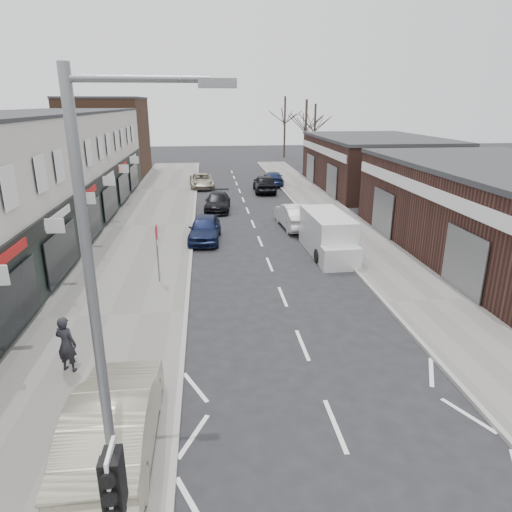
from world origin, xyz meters
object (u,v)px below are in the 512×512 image
object	(u,v)px
parked_car_right_b	(265,183)
pedestrian	(66,344)
warning_sign	(157,236)
parked_car_right_c	(273,178)
parked_car_left_a	(205,228)
parked_car_left_c	(202,181)
street_lamp	(107,316)
white_van	(328,235)
traffic_light	(115,497)
sedan_on_pavement	(115,420)
parked_car_right_a	(295,216)
parked_car_left_b	(218,202)

from	to	relation	value
parked_car_right_b	pedestrian	bearing A→B (deg)	73.41
warning_sign	parked_car_right_c	bearing A→B (deg)	70.70
parked_car_left_a	parked_car_left_c	distance (m)	17.49
pedestrian	parked_car_left_c	size ratio (longest dim) A/B	0.37
street_lamp	pedestrian	size ratio (longest dim) A/B	4.63
warning_sign	parked_car_right_b	world-z (taller)	warning_sign
white_van	parked_car_right_b	xyz separation A→B (m)	(-1.09, 17.72, -0.20)
parked_car_right_b	parked_car_right_c	bearing A→B (deg)	-107.97
traffic_light	parked_car_right_c	size ratio (longest dim) A/B	0.70
traffic_light	parked_car_left_c	xyz separation A→B (m)	(1.00, 37.99, -1.76)
parked_car_right_b	parked_car_left_a	bearing A→B (deg)	71.83
street_lamp	sedan_on_pavement	size ratio (longest dim) A/B	1.63
traffic_light	parked_car_left_a	size ratio (longest dim) A/B	0.72
parked_car_right_c	traffic_light	bearing A→B (deg)	82.81
street_lamp	warning_sign	bearing A→B (deg)	92.84
parked_car_left_c	parked_car_right_b	distance (m)	6.28
parked_car_right_a	parked_car_left_c	bearing A→B (deg)	-72.36
parked_car_right_b	parked_car_right_c	xyz separation A→B (m)	(1.30, 3.59, -0.15)
pedestrian	parked_car_left_c	xyz separation A→B (m)	(3.80, 30.87, -0.33)
traffic_light	white_van	bearing A→B (deg)	66.20
sedan_on_pavement	parked_car_right_a	xyz separation A→B (m)	(7.76, 19.20, -0.14)
sedan_on_pavement	parked_car_right_c	size ratio (longest dim) A/B	1.11
traffic_light	parked_car_left_c	size ratio (longest dim) A/B	0.66
white_van	parked_car_right_c	bearing A→B (deg)	87.74
street_lamp	parked_car_right_a	distance (m)	23.04
parked_car_right_a	parked_car_right_b	size ratio (longest dim) A/B	1.03
parked_car_left_b	street_lamp	bearing A→B (deg)	-89.93
parked_car_left_a	parked_car_left_b	distance (m)	7.86
sedan_on_pavement	parked_car_right_b	world-z (taller)	sedan_on_pavement
parked_car_left_a	parked_car_left_c	bearing A→B (deg)	95.45
parked_car_left_a	parked_car_left_c	xyz separation A→B (m)	(-0.23, 17.49, -0.08)
pedestrian	parked_car_left_c	distance (m)	31.10
warning_sign	parked_car_left_a	xyz separation A→B (m)	(1.99, 6.48, -1.47)
warning_sign	parked_car_right_b	size ratio (longest dim) A/B	0.58
warning_sign	parked_car_left_c	distance (m)	24.08
parked_car_left_b	parked_car_right_c	size ratio (longest dim) A/B	1.00
parked_car_left_c	traffic_light	bearing A→B (deg)	-94.64
traffic_light	warning_sign	xyz separation A→B (m)	(-0.76, 14.02, -0.21)
parked_car_left_c	street_lamp	bearing A→B (deg)	-94.88
sedan_on_pavement	parked_car_left_a	distance (m)	17.02
warning_sign	parked_car_right_c	world-z (taller)	warning_sign
warning_sign	parked_car_left_b	xyz separation A→B (m)	(2.96, 14.28, -1.56)
parked_car_right_c	pedestrian	bearing A→B (deg)	75.65
parked_car_left_a	parked_car_right_b	size ratio (longest dim) A/B	0.92
white_van	pedestrian	xyz separation A→B (m)	(-10.48, -10.32, -0.02)
traffic_light	white_van	distance (m)	19.10
traffic_light	parked_car_right_a	xyz separation A→B (m)	(6.96, 22.80, -1.62)
sedan_on_pavement	parked_car_left_a	bearing A→B (deg)	-97.08
warning_sign	white_van	bearing A→B (deg)	22.02
sedan_on_pavement	parked_car_right_c	distance (m)	36.21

